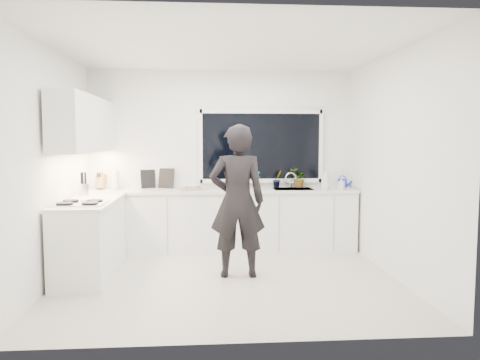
{
  "coord_description": "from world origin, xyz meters",
  "views": [
    {
      "loc": [
        -0.25,
        -5.42,
        1.67
      ],
      "look_at": [
        0.18,
        0.4,
        1.15
      ],
      "focal_mm": 35.0,
      "sensor_mm": 36.0,
      "label": 1
    }
  ],
  "objects": [
    {
      "name": "window",
      "position": [
        0.6,
        1.73,
        1.55
      ],
      "size": [
        1.8,
        0.02,
        1.0
      ],
      "primitive_type": "cube",
      "color": "black",
      "rests_on": "wall_back"
    },
    {
      "name": "knife_block",
      "position": [
        -1.8,
        1.59,
        1.03
      ],
      "size": [
        0.16,
        0.14,
        0.22
      ],
      "primitive_type": "cube",
      "rotation": [
        0.0,
        0.0,
        -0.33
      ],
      "color": "#A56B4D",
      "rests_on": "countertop_back"
    },
    {
      "name": "paper_towel_roll",
      "position": [
        -1.58,
        1.55,
        1.05
      ],
      "size": [
        0.14,
        0.14,
        0.26
      ],
      "primitive_type": "cylinder",
      "rotation": [
        0.0,
        0.0,
        0.27
      ],
      "color": "silver",
      "rests_on": "countertop_back"
    },
    {
      "name": "base_cabinets_back",
      "position": [
        0.0,
        1.45,
        0.44
      ],
      "size": [
        3.92,
        0.58,
        0.88
      ],
      "primitive_type": "cube",
      "color": "white",
      "rests_on": "floor"
    },
    {
      "name": "countertop_left",
      "position": [
        -1.67,
        0.35,
        0.9
      ],
      "size": [
        0.62,
        1.6,
        0.04
      ],
      "primitive_type": "cube",
      "color": "silver",
      "rests_on": "base_cabinets_left"
    },
    {
      "name": "pizza",
      "position": [
        -0.45,
        1.42,
        0.95
      ],
      "size": [
        0.44,
        0.38,
        0.01
      ],
      "primitive_type": "cube",
      "rotation": [
        0.0,
        0.0,
        0.36
      ],
      "color": "#AC161F",
      "rests_on": "pizza_tray"
    },
    {
      "name": "utensil_crock",
      "position": [
        -1.85,
        0.8,
        1.0
      ],
      "size": [
        0.14,
        0.14,
        0.16
      ],
      "primitive_type": "cylinder",
      "rotation": [
        0.0,
        0.0,
        -0.06
      ],
      "color": "#B5B5BA",
      "rests_on": "countertop_left"
    },
    {
      "name": "faucet",
      "position": [
        1.05,
        1.65,
        1.03
      ],
      "size": [
        0.03,
        0.03,
        0.22
      ],
      "primitive_type": "cylinder",
      "color": "silver",
      "rests_on": "countertop_back"
    },
    {
      "name": "pizza_tray",
      "position": [
        -0.45,
        1.42,
        0.94
      ],
      "size": [
        0.49,
        0.43,
        0.03
      ],
      "primitive_type": "cube",
      "rotation": [
        0.0,
        0.0,
        0.36
      ],
      "color": "#B8B7BC",
      "rests_on": "countertop_back"
    },
    {
      "name": "floor",
      "position": [
        0.0,
        0.0,
        -0.01
      ],
      "size": [
        4.0,
        3.5,
        0.02
      ],
      "primitive_type": "cube",
      "color": "beige",
      "rests_on": "ground"
    },
    {
      "name": "ceiling",
      "position": [
        0.0,
        0.0,
        2.71
      ],
      "size": [
        4.0,
        3.5,
        0.02
      ],
      "primitive_type": "cube",
      "color": "white",
      "rests_on": "wall_back"
    },
    {
      "name": "soap_bottles",
      "position": [
        1.55,
        1.3,
        1.07
      ],
      "size": [
        0.37,
        0.16,
        0.32
      ],
      "color": "#D8BF66",
      "rests_on": "countertop_back"
    },
    {
      "name": "picture_frame_large",
      "position": [
        -1.12,
        1.69,
        1.06
      ],
      "size": [
        0.21,
        0.09,
        0.28
      ],
      "primitive_type": "cube",
      "rotation": [
        0.0,
        0.0,
        0.35
      ],
      "color": "black",
      "rests_on": "countertop_back"
    },
    {
      "name": "countertop_back",
      "position": [
        0.0,
        1.44,
        0.9
      ],
      "size": [
        3.94,
        0.62,
        0.04
      ],
      "primitive_type": "cube",
      "color": "silver",
      "rests_on": "base_cabinets_back"
    },
    {
      "name": "watering_can",
      "position": [
        1.85,
        1.61,
        0.98
      ],
      "size": [
        0.17,
        0.17,
        0.13
      ],
      "primitive_type": "cylinder",
      "rotation": [
        0.0,
        0.0,
        -0.21
      ],
      "color": "#152DCD",
      "rests_on": "countertop_back"
    },
    {
      "name": "stovetop",
      "position": [
        -1.69,
        -0.0,
        0.94
      ],
      "size": [
        0.56,
        0.48,
        0.03
      ],
      "primitive_type": "cube",
      "color": "black",
      "rests_on": "countertop_left"
    },
    {
      "name": "picture_frame_small",
      "position": [
        -0.85,
        1.69,
        1.07
      ],
      "size": [
        0.24,
        0.12,
        0.3
      ],
      "primitive_type": "cube",
      "rotation": [
        0.0,
        0.0,
        -0.4
      ],
      "color": "black",
      "rests_on": "countertop_back"
    },
    {
      "name": "wall_left",
      "position": [
        -2.01,
        0.0,
        1.35
      ],
      "size": [
        0.02,
        3.5,
        2.7
      ],
      "primitive_type": "cube",
      "color": "white",
      "rests_on": "ground"
    },
    {
      "name": "wall_back",
      "position": [
        0.0,
        1.76,
        1.35
      ],
      "size": [
        4.0,
        0.02,
        2.7
      ],
      "primitive_type": "cube",
      "color": "white",
      "rests_on": "ground"
    },
    {
      "name": "base_cabinets_left",
      "position": [
        -1.67,
        0.35,
        0.44
      ],
      "size": [
        0.58,
        1.6,
        0.88
      ],
      "primitive_type": "cube",
      "color": "white",
      "rests_on": "floor"
    },
    {
      "name": "person",
      "position": [
        0.12,
        0.13,
        0.92
      ],
      "size": [
        0.67,
        0.44,
        1.84
      ],
      "primitive_type": "imported",
      "rotation": [
        0.0,
        0.0,
        3.14
      ],
      "color": "black",
      "rests_on": "floor"
    },
    {
      "name": "herb_plants",
      "position": [
        0.79,
        1.61,
        1.06
      ],
      "size": [
        1.31,
        0.27,
        0.29
      ],
      "color": "#26662D",
      "rests_on": "countertop_back"
    },
    {
      "name": "wall_right",
      "position": [
        2.01,
        0.0,
        1.35
      ],
      "size": [
        0.02,
        3.5,
        2.7
      ],
      "primitive_type": "cube",
      "color": "white",
      "rests_on": "ground"
    },
    {
      "name": "sink",
      "position": [
        1.05,
        1.45,
        0.87
      ],
      "size": [
        0.58,
        0.42,
        0.14
      ],
      "primitive_type": "cube",
      "color": "silver",
      "rests_on": "countertop_back"
    },
    {
      "name": "upper_cabinets",
      "position": [
        -1.79,
        0.7,
        1.85
      ],
      "size": [
        0.34,
        2.1,
        0.7
      ],
      "primitive_type": "cube",
      "color": "white",
      "rests_on": "wall_left"
    }
  ]
}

